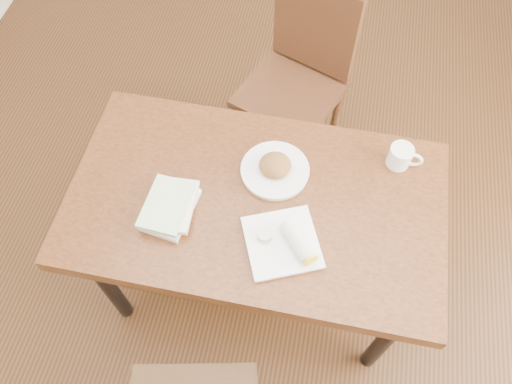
% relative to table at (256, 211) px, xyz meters
% --- Properties ---
extents(ground, '(4.00, 5.00, 0.01)m').
position_rel_table_xyz_m(ground, '(0.00, 0.00, -0.67)').
color(ground, '#472814').
rests_on(ground, ground).
extents(table, '(1.30, 0.74, 0.75)m').
position_rel_table_xyz_m(table, '(0.00, 0.00, 0.00)').
color(table, brown).
rests_on(table, ground).
extents(chair_far, '(0.55, 0.55, 0.95)m').
position_rel_table_xyz_m(chair_far, '(0.04, 0.82, -0.12)').
color(chair_far, '#462314').
rests_on(chair_far, ground).
extents(plate_scone, '(0.24, 0.24, 0.08)m').
position_rel_table_xyz_m(plate_scone, '(0.04, 0.12, 0.11)').
color(plate_scone, white).
rests_on(plate_scone, table).
extents(coffee_mug, '(0.12, 0.08, 0.08)m').
position_rel_table_xyz_m(coffee_mug, '(0.47, 0.25, 0.13)').
color(coffee_mug, white).
rests_on(coffee_mug, table).
extents(plate_burrito, '(0.30, 0.30, 0.08)m').
position_rel_table_xyz_m(plate_burrito, '(0.13, -0.15, 0.11)').
color(plate_burrito, white).
rests_on(plate_burrito, table).
extents(book_stack, '(0.17, 0.23, 0.06)m').
position_rel_table_xyz_m(book_stack, '(-0.27, -0.10, 0.11)').
color(book_stack, white).
rests_on(book_stack, table).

